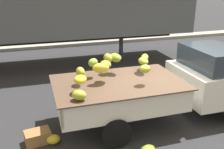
# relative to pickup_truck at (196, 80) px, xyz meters

# --- Properties ---
(ground) EXTENTS (220.00, 220.00, 0.00)m
(ground) POSITION_rel_pickup_truck_xyz_m (-1.00, -0.01, -0.89)
(ground) COLOR #28282B
(curb_strip) EXTENTS (80.00, 0.80, 0.16)m
(curb_strip) POSITION_rel_pickup_truck_xyz_m (-1.00, 8.46, -0.81)
(curb_strip) COLOR gray
(curb_strip) RESTS_ON ground
(pickup_truck) EXTENTS (5.23, 1.94, 1.70)m
(pickup_truck) POSITION_rel_pickup_truck_xyz_m (0.00, 0.00, 0.00)
(pickup_truck) COLOR silver
(pickup_truck) RESTS_ON ground
(semi_trailer) EXTENTS (12.06, 2.89, 3.95)m
(semi_trailer) POSITION_rel_pickup_truck_xyz_m (-3.46, 5.25, 1.65)
(semi_trailer) COLOR #4C5156
(semi_trailer) RESTS_ON ground
(fallen_banana_bunch_near_tailgate) EXTENTS (0.32, 0.27, 0.20)m
(fallen_banana_bunch_near_tailgate) POSITION_rel_pickup_truck_xyz_m (-3.63, -0.29, -0.79)
(fallen_banana_bunch_near_tailgate) COLOR gold
(fallen_banana_bunch_near_tailgate) RESTS_ON ground
(produce_crate) EXTENTS (0.57, 0.43, 0.27)m
(produce_crate) POSITION_rel_pickup_truck_xyz_m (-3.94, -0.15, -0.75)
(produce_crate) COLOR olive
(produce_crate) RESTS_ON ground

